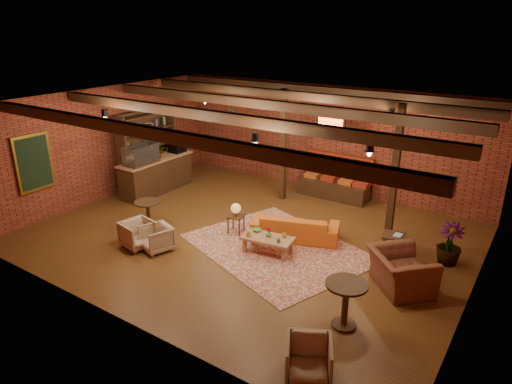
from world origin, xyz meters
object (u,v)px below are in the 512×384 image
Objects in this scene: armchair_right at (402,265)px; armchair_far at (309,357)px; side_table_lamp at (236,211)px; armchair_a at (138,233)px; sofa at (295,227)px; coffee_table at (267,239)px; round_table_left at (148,210)px; side_table_book at (394,236)px; plant_tall at (456,203)px; round_table_right at (346,298)px; armchair_b at (157,237)px.

armchair_right reaches higher than armchair_far.
armchair_a is at bearing -127.65° from side_table_lamp.
side_table_lamp is at bearing 110.45° from armchair_far.
coffee_table reaches higher than sofa.
round_table_left reaches higher than side_table_book.
coffee_table is 3.87m from armchair_far.
side_table_lamp is at bearing -164.68° from plant_tall.
coffee_table is at bearing 149.29° from round_table_right.
round_table_left is 5.85m from round_table_right.
sofa reaches higher than side_table_book.
side_table_book is at bearing 31.10° from coffee_table.
armchair_a reaches higher than sofa.
armchair_right reaches higher than side_table_lamp.
plant_tall reaches higher than side_table_lamp.
plant_tall is at bearing -52.26° from armchair_a.
round_table_right is at bearing -30.71° from coffee_table.
round_table_left is 1.27× the size of side_table_book.
round_table_right reaches higher than side_table_lamp.
round_table_left reaches higher than armchair_b.
side_table_lamp reaches higher than armchair_far.
sofa is 2.28m from side_table_book.
armchair_right is at bearing -63.43° from armchair_a.
coffee_table is 1.45× the size of round_table_right.
round_table_left is at bearing -154.99° from side_table_lamp.
armchair_right is at bearing -3.58° from side_table_lamp.
plant_tall reaches higher than armchair_right.
sofa is at bearing -167.41° from plant_tall.
sofa is at bearing 23.70° from round_table_left.
side_table_lamp is 5.06m from armchair_far.
plant_tall reaches higher than armchair_a.
armchair_right reaches higher than round_table_right.
round_table_right reaches higher than coffee_table.
armchair_b is 1.20× the size of side_table_book.
armchair_b is 0.95× the size of armchair_far.
side_table_lamp is (-1.21, 0.47, 0.24)m from coffee_table.
armchair_a is at bearing -152.82° from plant_tall.
side_table_lamp is 0.28× the size of plant_tall.
sofa is 2.90m from armchair_right.
side_table_lamp is at bearing 2.34° from sofa.
coffee_table is 1.77× the size of round_table_left.
armchair_far is at bearing -48.53° from coffee_table.
armchair_far is 4.85m from plant_tall.
sofa is at bearing 81.48° from coffee_table.
armchair_far reaches higher than armchair_b.
sofa is 1.77× the size of armchair_right.
sofa is at bearing 64.18° from armchair_b.
side_table_lamp is at bearing 80.94° from armchair_b.
armchair_right is (5.09, 1.49, 0.19)m from armchair_b.
armchair_right is (2.78, -0.80, 0.21)m from sofa.
armchair_b is 5.31m from armchair_right.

